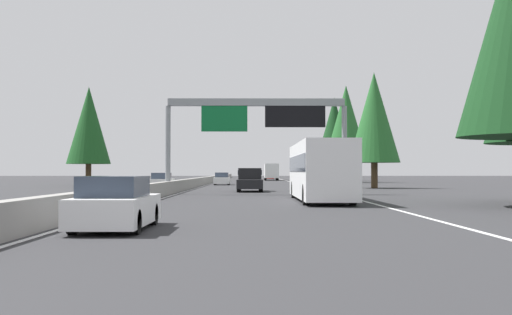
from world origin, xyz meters
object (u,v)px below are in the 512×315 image
object	(u,v)px
sedan_distant_b	(116,205)
conifer_left_mid	(89,125)
sedan_far_right	(269,176)
conifer_right_distant	(334,130)
oncoming_near	(162,181)
bus_mid_center	(320,169)
sign_gantry_overhead	(259,118)
sedan_mid_right	(222,179)
pickup_distant_a	(250,180)
conifer_right_mid	(374,118)
conifer_right_far	(346,123)
box_truck_near_center	(271,171)

from	to	relation	value
sedan_distant_b	conifer_left_mid	xyz separation A→B (m)	(51.92, 14.44, 6.05)
sedan_far_right	conifer_right_distant	xyz separation A→B (m)	(-20.42, -10.48, 7.93)
oncoming_near	bus_mid_center	bearing A→B (deg)	26.88
sign_gantry_overhead	conifer_left_mid	world-z (taller)	conifer_left_mid
oncoming_near	conifer_right_distant	bearing A→B (deg)	154.95
sedan_mid_right	oncoming_near	bearing A→B (deg)	164.15
pickup_distant_a	conifer_right_distant	bearing A→B (deg)	-14.51
sedan_distant_b	sedan_mid_right	bearing A→B (deg)	-0.26
sedan_distant_b	conifer_right_mid	distance (m)	44.88
sedan_mid_right	conifer_right_far	world-z (taller)	conifer_right_far
pickup_distant_a	sign_gantry_overhead	bearing A→B (deg)	-174.39
box_truck_near_center	conifer_right_distant	size ratio (longest dim) A/B	0.60
sign_gantry_overhead	sedan_mid_right	world-z (taller)	sign_gantry_overhead
sedan_mid_right	oncoming_near	size ratio (longest dim) A/B	1.00
sign_gantry_overhead	conifer_left_mid	xyz separation A→B (m)	(25.97, 18.69, 1.43)
sedan_distant_b	conifer_right_far	size ratio (longest dim) A/B	0.31
sedan_distant_b	conifer_right_far	world-z (taller)	conifer_right_far
pickup_distant_a	conifer_right_far	bearing A→B (deg)	-19.26
sign_gantry_overhead	conifer_left_mid	size ratio (longest dim) A/B	1.14
sedan_distant_b	conifer_right_far	xyz separation A→B (m)	(72.10, -17.48, 7.89)
sign_gantry_overhead	pickup_distant_a	size ratio (longest dim) A/B	2.26
box_truck_near_center	conifer_right_far	world-z (taller)	conifer_right_far
sedan_mid_right	conifer_left_mid	bearing A→B (deg)	106.28
oncoming_near	conifer_right_mid	world-z (taller)	conifer_right_mid
pickup_distant_a	conifer_right_distant	size ratio (longest dim) A/B	0.40
box_truck_near_center	oncoming_near	xyz separation A→B (m)	(-53.29, 11.77, -0.93)
box_truck_near_center	bus_mid_center	bearing A→B (deg)	-179.92
conifer_right_mid	conifer_right_far	world-z (taller)	conifer_right_far
pickup_distant_a	conifer_right_distant	world-z (taller)	conifer_right_distant
sign_gantry_overhead	conifer_right_mid	bearing A→B (deg)	-35.49
conifer_right_far	pickup_distant_a	bearing A→B (deg)	160.74
sedan_distant_b	box_truck_near_center	xyz separation A→B (m)	(92.84, -7.29, 0.93)
sedan_distant_b	oncoming_near	bearing A→B (deg)	6.45
sedan_mid_right	conifer_right_distant	distance (m)	36.49
sedan_far_right	pickup_distant_a	bearing A→B (deg)	177.18
box_truck_near_center	conifer_left_mid	world-z (taller)	conifer_left_mid
sedan_far_right	bus_mid_center	bearing A→B (deg)	-179.95
oncoming_near	sign_gantry_overhead	bearing A→B (deg)	32.68
conifer_right_far	conifer_left_mid	bearing A→B (deg)	122.30
sedan_mid_right	sedan_far_right	bearing A→B (deg)	-7.82
pickup_distant_a	conifer_right_far	distance (m)	42.74
pickup_distant_a	conifer_left_mid	size ratio (longest dim) A/B	0.51
pickup_distant_a	box_truck_near_center	distance (m)	60.55
bus_mid_center	conifer_right_far	distance (m)	57.28
sedan_mid_right	conifer_right_mid	xyz separation A→B (m)	(-14.52, -15.21, 6.06)
conifer_right_mid	conifer_left_mid	bearing A→B (deg)	71.12
bus_mid_center	sedan_mid_right	world-z (taller)	bus_mid_center
pickup_distant_a	oncoming_near	world-z (taller)	pickup_distant_a
sign_gantry_overhead	sedan_distant_b	distance (m)	26.70
sedan_distant_b	conifer_right_mid	xyz separation A→B (m)	(41.69, -15.47, 6.06)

